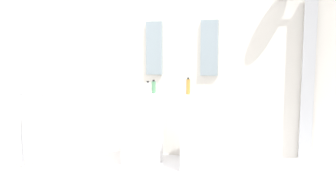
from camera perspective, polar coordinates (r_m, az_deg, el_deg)
rear_partition at (r=4.67m, az=2.35°, el=5.82°), size 4.80×0.10×2.60m
pedestal_sink_left at (r=4.40m, az=-4.13°, el=-5.20°), size 0.44×0.44×0.99m
pedestal_sink_right at (r=4.19m, az=5.37°, el=-5.82°), size 0.44×0.44×0.99m
vanity_mirror_left at (r=4.72m, az=-2.25°, el=7.48°), size 0.22×0.03×0.70m
vanity_mirror_right at (r=4.52m, az=6.69°, el=7.48°), size 0.22×0.03×0.70m
shower_column at (r=4.40m, az=21.47°, el=2.45°), size 0.49×0.24×2.05m
lounge_chair at (r=2.96m, az=14.67°, el=-13.67°), size 1.10×1.10×0.65m
towel_rack at (r=4.37m, az=-21.16°, el=-3.53°), size 0.37×0.22×0.95m
soap_bottle_white at (r=4.45m, az=-3.26°, el=1.24°), size 0.05×0.05×0.14m
soap_bottle_amber at (r=4.15m, az=3.27°, el=1.29°), size 0.05×0.05×0.20m
soap_bottle_green at (r=4.27m, az=-2.33°, el=1.20°), size 0.05×0.05×0.16m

